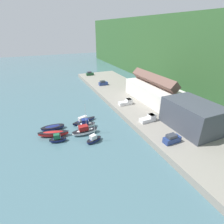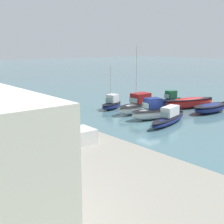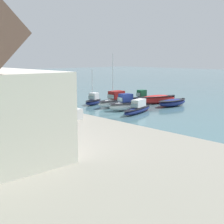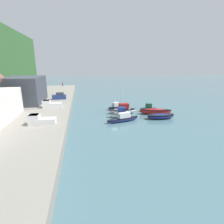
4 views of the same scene
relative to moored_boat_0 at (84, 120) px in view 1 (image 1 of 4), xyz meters
name	(u,v)px [view 1 (image 1 of 4)]	position (x,y,z in m)	size (l,w,h in m)	color
ground_plane	(88,126)	(2.43, 0.70, -0.71)	(320.00, 320.00, 0.00)	#476B75
quay_promenade	(150,110)	(2.43, 22.66, 0.13)	(114.58, 21.71, 1.69)	gray
harbor_clubhouse	(152,90)	(-4.23, 27.68, 4.50)	(23.26, 10.17, 9.91)	silver
yacht_club_building	(192,116)	(17.40, 24.80, 4.65)	(14.33, 9.65, 7.34)	#3D424C
moored_boat_0	(84,120)	(0.00, 0.00, 0.00)	(3.59, 7.97, 2.04)	navy
moored_boat_1	(86,124)	(2.97, -0.18, 0.24)	(3.19, 5.68, 2.60)	silver
moored_boat_2	(85,131)	(6.46, -1.50, 0.27)	(2.30, 7.07, 8.80)	silver
moored_boat_3	(94,139)	(10.84, -0.39, 0.03)	(2.99, 4.64, 6.11)	navy
moored_boat_4	(53,128)	(0.49, -9.21, -0.07)	(2.62, 6.58, 1.21)	navy
moored_boat_5	(53,134)	(4.18, -9.44, 0.11)	(4.08, 8.31, 1.56)	red
moored_boat_6	(58,139)	(7.21, -8.74, 0.10)	(2.12, 4.40, 2.27)	navy
parked_car_0	(90,74)	(-49.21, 17.19, 1.90)	(1.97, 4.27, 2.16)	#1E4C2D
parked_car_1	(103,83)	(-28.57, 17.37, 1.90)	(1.96, 4.27, 2.16)	navy
parked_car_2	(172,139)	(20.73, 15.77, 1.90)	(1.89, 4.24, 2.16)	navy
pickup_truck_0	(126,102)	(-3.73, 16.64, 1.80)	(2.11, 4.79, 1.90)	silver
pickup_truck_1	(149,118)	(9.77, 16.82, 1.80)	(2.15, 4.80, 1.90)	silver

